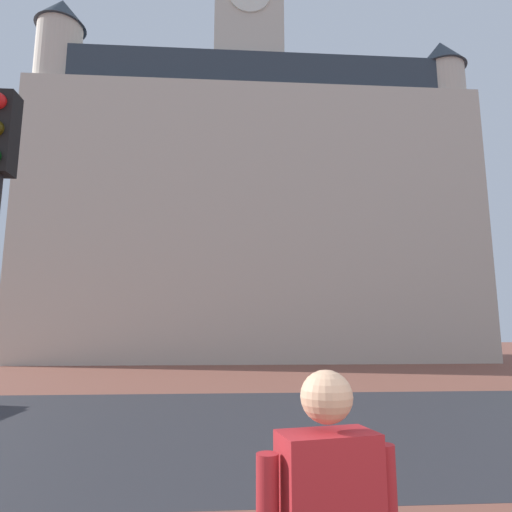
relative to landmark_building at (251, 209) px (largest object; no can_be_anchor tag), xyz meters
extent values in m
plane|color=brown|center=(-0.81, -20.13, -10.49)|extent=(120.00, 120.00, 0.00)
cube|color=#2D2D33|center=(-0.81, -21.08, -10.49)|extent=(120.00, 8.87, 0.00)
cube|color=beige|center=(0.06, 0.20, -1.88)|extent=(28.56, 11.34, 17.21)
cube|color=#2D3842|center=(0.06, 0.20, 7.92)|extent=(26.27, 10.43, 2.40)
cube|color=beige|center=(-0.28, 0.20, 4.27)|extent=(5.02, 5.02, 29.51)
cylinder|color=beige|center=(-12.71, -3.96, 0.23)|extent=(2.80, 2.80, 21.44)
cone|color=#2D3842|center=(-12.71, -3.96, 11.95)|extent=(3.20, 3.20, 2.00)
cylinder|color=beige|center=(12.84, -3.96, -0.71)|extent=(2.80, 2.80, 19.56)
cone|color=#2D3842|center=(12.84, -3.96, 10.07)|extent=(3.20, 3.20, 2.00)
cube|color=black|center=(-1.28, -28.61, -9.30)|extent=(0.30, 0.19, 0.40)
sphere|color=tan|center=(-1.26, -28.71, -8.87)|extent=(0.22, 0.22, 0.22)
cube|color=black|center=(-4.07, -26.08, -6.55)|extent=(0.28, 0.24, 0.90)
camera|label=1|loc=(-1.68, -30.60, -8.59)|focal=30.90mm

